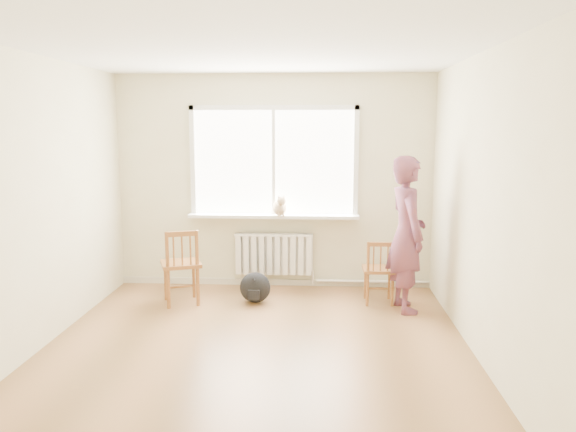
# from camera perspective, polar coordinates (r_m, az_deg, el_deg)

# --- Properties ---
(floor) EXTENTS (4.50, 4.50, 0.00)m
(floor) POSITION_cam_1_polar(r_m,az_deg,el_deg) (5.29, -3.42, -13.76)
(floor) COLOR #9D6B40
(floor) RESTS_ON ground
(ceiling) EXTENTS (4.50, 4.50, 0.00)m
(ceiling) POSITION_cam_1_polar(r_m,az_deg,el_deg) (4.91, -3.73, 16.66)
(ceiling) COLOR white
(ceiling) RESTS_ON back_wall
(back_wall) EXTENTS (4.00, 0.01, 2.70)m
(back_wall) POSITION_cam_1_polar(r_m,az_deg,el_deg) (7.14, -1.42, 3.47)
(back_wall) COLOR beige
(back_wall) RESTS_ON ground
(window) EXTENTS (2.12, 0.05, 1.42)m
(window) POSITION_cam_1_polar(r_m,az_deg,el_deg) (7.09, -1.45, 5.96)
(window) COLOR white
(window) RESTS_ON back_wall
(windowsill) EXTENTS (2.15, 0.22, 0.04)m
(windowsill) POSITION_cam_1_polar(r_m,az_deg,el_deg) (7.09, -1.48, 0.00)
(windowsill) COLOR white
(windowsill) RESTS_ON back_wall
(radiator) EXTENTS (1.00, 0.12, 0.55)m
(radiator) POSITION_cam_1_polar(r_m,az_deg,el_deg) (7.20, -1.45, -3.83)
(radiator) COLOR white
(radiator) RESTS_ON back_wall
(heating_pipe) EXTENTS (1.40, 0.04, 0.04)m
(heating_pipe) POSITION_cam_1_polar(r_m,az_deg,el_deg) (7.33, 8.43, -6.60)
(heating_pipe) COLOR silver
(heating_pipe) RESTS_ON back_wall
(baseboard) EXTENTS (4.00, 0.03, 0.08)m
(baseboard) POSITION_cam_1_polar(r_m,az_deg,el_deg) (7.37, -1.39, -6.72)
(baseboard) COLOR beige
(baseboard) RESTS_ON ground
(chair_left) EXTENTS (0.56, 0.54, 0.89)m
(chair_left) POSITION_cam_1_polar(r_m,az_deg,el_deg) (6.62, -10.78, -5.07)
(chair_left) COLOR #96582B
(chair_left) RESTS_ON floor
(chair_right) EXTENTS (0.38, 0.36, 0.76)m
(chair_right) POSITION_cam_1_polar(r_m,az_deg,el_deg) (6.63, 9.26, -5.61)
(chair_right) COLOR #96582B
(chair_right) RESTS_ON floor
(person) EXTENTS (0.53, 0.70, 1.74)m
(person) POSITION_cam_1_polar(r_m,az_deg,el_deg) (6.36, 11.97, -1.81)
(person) COLOR #CF457D
(person) RESTS_ON floor
(cat) EXTENTS (0.23, 0.40, 0.27)m
(cat) POSITION_cam_1_polar(r_m,az_deg,el_deg) (6.98, -0.83, 0.94)
(cat) COLOR beige
(cat) RESTS_ON windowsill
(backpack) EXTENTS (0.40, 0.32, 0.36)m
(backpack) POSITION_cam_1_polar(r_m,az_deg,el_deg) (6.65, -3.36, -7.25)
(backpack) COLOR black
(backpack) RESTS_ON floor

